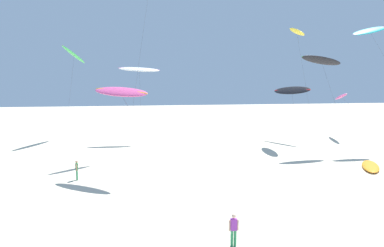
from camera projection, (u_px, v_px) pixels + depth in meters
name	position (u px, v px, depth m)	size (l,w,h in m)	color
flying_kite_0	(139.00, 69.00, 47.50)	(6.02, 7.96, 11.15)	white
flying_kite_1	(321.00, 60.00, 38.65)	(5.37, 7.52, 11.95)	black
flying_kite_2	(370.00, 31.00, 40.93)	(5.46, 10.55, 16.04)	#19B2B7
flying_kite_4	(297.00, 32.00, 45.92)	(3.39, 7.86, 17.12)	yellow
flying_kite_5	(120.00, 92.00, 28.08)	(6.47, 6.83, 8.20)	#EA5193
flying_kite_7	(341.00, 97.00, 51.87)	(3.72, 12.75, 7.44)	#EA5193
flying_kite_8	(74.00, 55.00, 49.31)	(3.30, 7.46, 14.00)	green
flying_kite_9	(292.00, 90.00, 48.95)	(3.59, 6.83, 8.30)	black
grounded_kite_0	(370.00, 166.00, 32.22)	(4.69, 5.42, 0.33)	orange
person_foreground_walker	(77.00, 169.00, 27.78)	(0.21, 0.51, 1.69)	#338E56
person_near_right	(234.00, 229.00, 16.00)	(0.51, 0.22, 1.65)	#338E56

